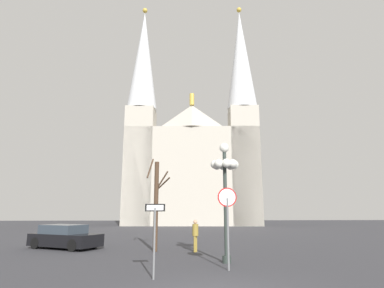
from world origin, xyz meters
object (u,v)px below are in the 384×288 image
(street_lamp, at_px, (225,174))
(bare_tree, at_px, (156,203))
(stop_sign, at_px, (227,212))
(cathedral, at_px, (192,160))
(one_way_arrow_sign, at_px, (155,231))
(pedestrian_walking, at_px, (195,232))
(parked_car_near_black, at_px, (65,237))

(street_lamp, xyz_separation_m, bare_tree, (-3.20, 3.94, -1.15))
(street_lamp, relative_size, bare_tree, 1.01)
(bare_tree, bearing_deg, stop_sign, -61.53)
(cathedral, relative_size, bare_tree, 6.86)
(stop_sign, height_order, street_lamp, street_lamp)
(one_way_arrow_sign, bearing_deg, pedestrian_walking, 74.75)
(stop_sign, height_order, pedestrian_walking, stop_sign)
(one_way_arrow_sign, xyz_separation_m, parked_car_near_black, (-5.65, 8.47, -0.87))
(cathedral, relative_size, street_lamp, 6.82)
(parked_car_near_black, bearing_deg, stop_sign, -40.50)
(bare_tree, bearing_deg, one_way_arrow_sign, -87.06)
(street_lamp, xyz_separation_m, parked_car_near_black, (-8.49, 5.48, -3.07))
(parked_car_near_black, distance_m, pedestrian_walking, 7.68)
(street_lamp, bearing_deg, bare_tree, 129.11)
(parked_car_near_black, bearing_deg, one_way_arrow_sign, -56.32)
(street_lamp, relative_size, pedestrian_walking, 3.09)
(parked_car_near_black, bearing_deg, pedestrian_walking, -14.81)
(street_lamp, distance_m, pedestrian_walking, 4.57)
(pedestrian_walking, bearing_deg, one_way_arrow_sign, -105.25)
(one_way_arrow_sign, height_order, pedestrian_walking, one_way_arrow_sign)
(stop_sign, bearing_deg, parked_car_near_black, 139.50)
(cathedral, distance_m, one_way_arrow_sign, 39.29)
(one_way_arrow_sign, distance_m, bare_tree, 7.02)
(one_way_arrow_sign, bearing_deg, parked_car_near_black, 123.68)
(stop_sign, xyz_separation_m, bare_tree, (-3.01, 5.55, 0.47))
(cathedral, xyz_separation_m, one_way_arrow_sign, (-3.42, -38.22, -8.44))
(pedestrian_walking, bearing_deg, parked_car_near_black, 165.19)
(cathedral, bearing_deg, one_way_arrow_sign, -95.12)
(one_way_arrow_sign, height_order, parked_car_near_black, one_way_arrow_sign)
(stop_sign, height_order, parked_car_near_black, stop_sign)
(parked_car_near_black, bearing_deg, street_lamp, -32.82)
(cathedral, xyz_separation_m, pedestrian_walking, (-1.65, -31.71, -8.95))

